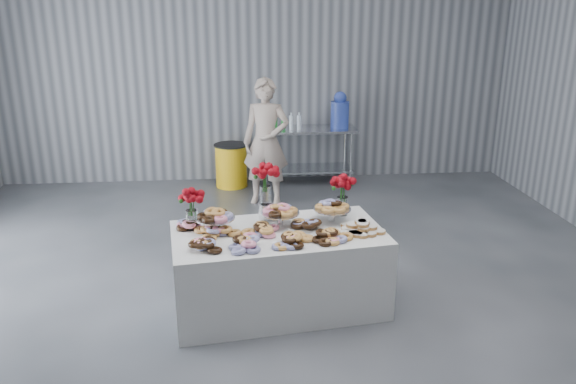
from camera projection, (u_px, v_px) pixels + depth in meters
name	position (u px, v px, depth m)	size (l,w,h in m)	color
ground	(276.00, 325.00, 4.97)	(9.00, 9.00, 0.00)	#323439
room_walls	(236.00, 13.00, 4.18)	(8.04, 9.04, 4.02)	gray
display_table	(278.00, 269.00, 5.18)	(1.90, 1.00, 0.75)	silver
prep_table	(307.00, 146.00, 8.72)	(1.50, 0.60, 0.90)	silver
donut_mounds	(279.00, 229.00, 5.00)	(1.80, 0.80, 0.09)	#D7924E
cake_stand_left	(215.00, 216.00, 5.04)	(0.36, 0.36, 0.17)	silver
cake_stand_mid	(280.00, 211.00, 5.17)	(0.36, 0.36, 0.17)	silver
cake_stand_right	(332.00, 207.00, 5.28)	(0.36, 0.36, 0.17)	silver
danish_pile	(363.00, 225.00, 5.07)	(0.48, 0.48, 0.11)	white
bouquet_left	(191.00, 198.00, 5.05)	(0.26, 0.26, 0.42)	white
bouquet_right	(343.00, 186.00, 5.40)	(0.26, 0.26, 0.42)	white
bouquet_center	(265.00, 181.00, 5.26)	(0.26, 0.26, 0.57)	silver
water_jug	(340.00, 111.00, 8.60)	(0.28, 0.28, 0.55)	#4463E8
drink_bottles	(287.00, 121.00, 8.47)	(0.54, 0.08, 0.27)	#268C33
person	(266.00, 142.00, 7.80)	(0.65, 0.42, 1.77)	#CC8C93
trash_barrel	(231.00, 165.00, 8.71)	(0.52, 0.52, 0.67)	yellow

